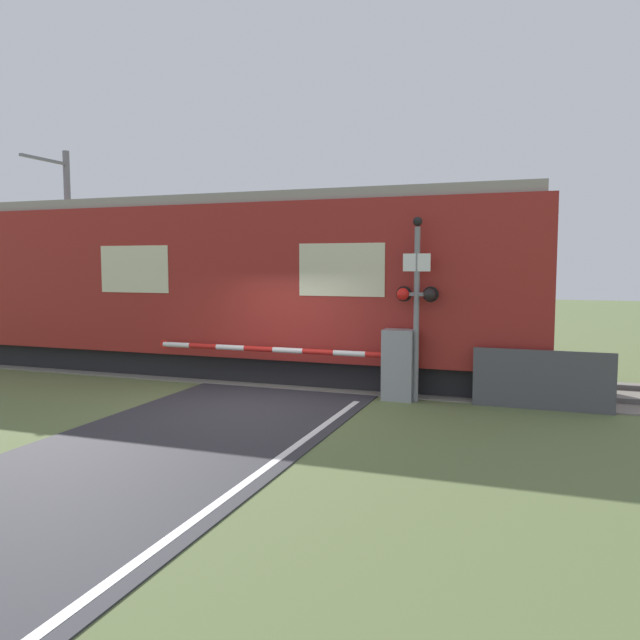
# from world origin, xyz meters

# --- Properties ---
(ground_plane) EXTENTS (80.00, 80.00, 0.00)m
(ground_plane) POSITION_xyz_m (0.00, 0.00, 0.00)
(ground_plane) COLOR #5B6B3D
(track_bed) EXTENTS (36.00, 3.20, 0.13)m
(track_bed) POSITION_xyz_m (0.00, 3.24, 0.02)
(track_bed) COLOR slate
(track_bed) RESTS_ON ground_plane
(train) EXTENTS (18.33, 2.90, 4.23)m
(train) POSITION_xyz_m (-3.87, 3.24, 2.16)
(train) COLOR black
(train) RESTS_ON ground_plane
(crossing_barrier) EXTENTS (5.76, 0.44, 1.39)m
(crossing_barrier) POSITION_xyz_m (2.04, 1.50, 0.73)
(crossing_barrier) COLOR gray
(crossing_barrier) RESTS_ON ground_plane
(signal_post) EXTENTS (0.82, 0.26, 3.56)m
(signal_post) POSITION_xyz_m (2.80, 1.45, 2.03)
(signal_post) COLOR gray
(signal_post) RESTS_ON ground_plane
(catenary_pole) EXTENTS (0.20, 1.90, 6.14)m
(catenary_pole) POSITION_xyz_m (-8.91, 5.33, 3.22)
(catenary_pole) COLOR slate
(catenary_pole) RESTS_ON ground_plane
(roadside_fence) EXTENTS (2.48, 0.06, 1.10)m
(roadside_fence) POSITION_xyz_m (5.11, 1.57, 0.55)
(roadside_fence) COLOR #4C4C51
(roadside_fence) RESTS_ON ground_plane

